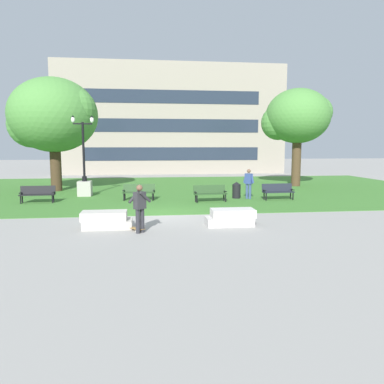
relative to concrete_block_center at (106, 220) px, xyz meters
name	(u,v)px	position (x,y,z in m)	size (l,w,h in m)	color
ground_plane	(164,215)	(2.25, 2.33, -0.31)	(140.00, 140.00, 0.00)	gray
grass_lawn	(157,189)	(2.25, 12.33, -0.30)	(40.00, 20.00, 0.02)	#3D752D
concrete_block_center	(106,220)	(0.00, 0.00, 0.00)	(1.85, 0.90, 0.64)	#B2ADA3
concrete_block_left	(231,218)	(4.73, -0.07, 0.00)	(1.86, 0.90, 0.64)	#BCB7B2
person_skateboarder	(140,206)	(1.27, -0.91, 0.66)	(0.83, 0.47, 1.71)	#28282D
skateboard	(135,228)	(1.06, -0.51, -0.22)	(0.79, 0.93, 0.14)	olive
park_bench_near_left	(139,191)	(1.08, 7.08, 0.23)	(1.85, 0.73, 0.90)	#284723
park_bench_near_right	(38,193)	(-4.30, 6.76, 0.23)	(1.82, 0.60, 0.90)	black
park_bench_far_left	(210,192)	(4.95, 6.01, 0.23)	(1.84, 0.71, 0.90)	#284723
park_bench_far_right	(278,191)	(8.91, 6.34, 0.23)	(1.83, 0.64, 0.90)	#1E232D
lamp_post_right	(85,180)	(-2.23, 9.31, 0.70)	(1.32, 0.80, 4.84)	#ADA89E
tree_far_left	(297,117)	(12.75, 13.28, 4.88)	(5.00, 4.76, 7.28)	#4C3823
tree_far_right	(53,116)	(-4.64, 12.26, 4.70)	(6.07, 5.78, 7.52)	#42301E
trash_bin	(236,190)	(6.71, 7.20, 0.20)	(0.49, 0.49, 0.96)	black
person_bystander_near_lawn	(249,182)	(7.34, 6.87, 0.68)	(0.58, 0.48, 1.71)	#384C7A
building_facade_distant	(172,119)	(4.34, 26.82, 5.64)	(25.01, 1.03, 11.90)	gray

